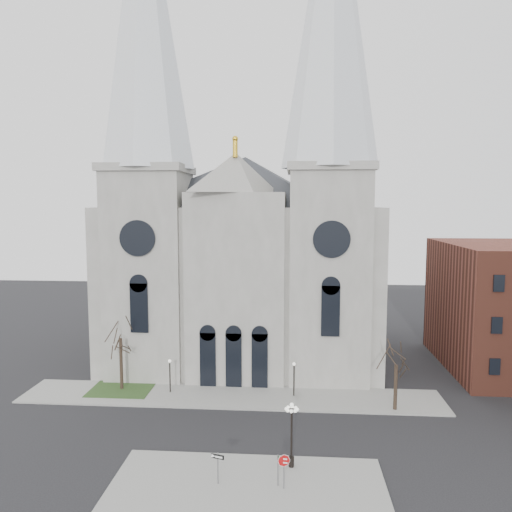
# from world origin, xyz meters

# --- Properties ---
(ground) EXTENTS (160.00, 160.00, 0.00)m
(ground) POSITION_xyz_m (0.00, 0.00, 0.00)
(ground) COLOR black
(ground) RESTS_ON ground
(sidewalk_near) EXTENTS (18.00, 10.00, 0.14)m
(sidewalk_near) POSITION_xyz_m (3.00, -5.00, 0.07)
(sidewalk_near) COLOR gray
(sidewalk_near) RESTS_ON ground
(sidewalk_far) EXTENTS (40.00, 6.00, 0.14)m
(sidewalk_far) POSITION_xyz_m (0.00, 11.00, 0.07)
(sidewalk_far) COLOR gray
(sidewalk_far) RESTS_ON ground
(grass_patch) EXTENTS (6.00, 5.00, 0.18)m
(grass_patch) POSITION_xyz_m (-11.00, 12.00, 0.09)
(grass_patch) COLOR #27421C
(grass_patch) RESTS_ON ground
(cathedral) EXTENTS (33.00, 26.66, 54.00)m
(cathedral) POSITION_xyz_m (0.00, 22.86, 18.48)
(cathedral) COLOR gray
(cathedral) RESTS_ON ground
(bg_building_brick) EXTENTS (14.00, 18.00, 14.00)m
(bg_building_brick) POSITION_xyz_m (30.00, 22.00, 7.00)
(bg_building_brick) COLOR brown
(bg_building_brick) RESTS_ON ground
(tree_left) EXTENTS (3.20, 3.20, 7.50)m
(tree_left) POSITION_xyz_m (-11.00, 12.00, 5.58)
(tree_left) COLOR black
(tree_left) RESTS_ON ground
(tree_right) EXTENTS (3.20, 3.20, 6.00)m
(tree_right) POSITION_xyz_m (15.00, 9.00, 4.47)
(tree_right) COLOR black
(tree_right) RESTS_ON ground
(ped_lamp_left) EXTENTS (0.32, 0.32, 3.26)m
(ped_lamp_left) POSITION_xyz_m (-6.00, 11.50, 2.33)
(ped_lamp_left) COLOR black
(ped_lamp_left) RESTS_ON sidewalk_far
(ped_lamp_right) EXTENTS (0.32, 0.32, 3.26)m
(ped_lamp_right) POSITION_xyz_m (6.00, 11.50, 2.33)
(ped_lamp_right) COLOR black
(ped_lamp_right) RESTS_ON sidewalk_far
(stop_sign) EXTENTS (0.83, 0.15, 2.30)m
(stop_sign) POSITION_xyz_m (5.36, -4.20, 1.79)
(stop_sign) COLOR slate
(stop_sign) RESTS_ON sidewalk_near
(globe_lamp) EXTENTS (1.05, 1.05, 4.61)m
(globe_lamp) POSITION_xyz_m (5.83, -1.48, 3.03)
(globe_lamp) COLOR black
(globe_lamp) RESTS_ON sidewalk_near
(one_way_sign) EXTENTS (0.89, 0.30, 2.10)m
(one_way_sign) POSITION_xyz_m (1.05, -3.96, 1.57)
(one_way_sign) COLOR slate
(one_way_sign) RESTS_ON sidewalk_near
(street_name_sign) EXTENTS (0.67, 0.10, 2.09)m
(street_name_sign) POSITION_xyz_m (5.05, -3.91, 1.39)
(street_name_sign) COLOR slate
(street_name_sign) RESTS_ON sidewalk_near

